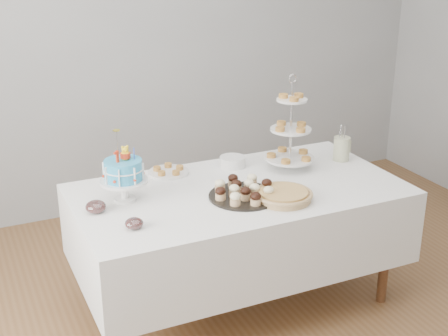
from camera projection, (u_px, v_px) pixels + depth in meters
name	position (u px, v px, depth m)	size (l,w,h in m)	color
floor	(260.00, 327.00, 3.67)	(5.00, 5.00, 0.00)	brown
walls	(266.00, 105.00, 3.18)	(5.04, 4.04, 2.70)	gray
table	(239.00, 223.00, 3.73)	(1.92, 1.02, 0.77)	white
birthday_cake	(124.00, 182.00, 3.45)	(0.27, 0.27, 0.41)	white
cupcake_tray	(244.00, 190.00, 3.51)	(0.40, 0.40, 0.09)	black
pie	(283.00, 195.00, 3.48)	(0.33, 0.33, 0.05)	tan
tiered_stand	(291.00, 130.00, 3.87)	(0.31, 0.31, 0.61)	silver
plate_stack	(232.00, 162.00, 3.97)	(0.16, 0.16, 0.06)	white
pastry_plate	(169.00, 171.00, 3.86)	(0.25, 0.25, 0.04)	white
jam_bowl_a	(134.00, 224.00, 3.15)	(0.09, 0.09, 0.06)	silver
jam_bowl_b	(96.00, 207.00, 3.33)	(0.11, 0.11, 0.07)	silver
utensil_pitcher	(342.00, 148.00, 4.06)	(0.11, 0.11, 0.24)	white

